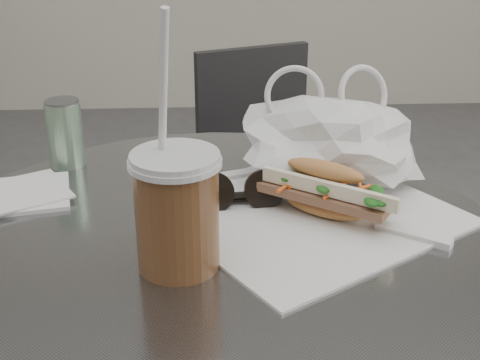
{
  "coord_description": "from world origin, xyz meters",
  "views": [
    {
      "loc": [
        -0.0,
        -0.56,
        1.16
      ],
      "look_at": [
        0.04,
        0.26,
        0.79
      ],
      "focal_mm": 50.0,
      "sensor_mm": 36.0,
      "label": 1
    }
  ],
  "objects_px": {
    "banh_mi": "(325,190)",
    "drink_can": "(65,133)",
    "sunglasses": "(239,194)",
    "chair_far": "(273,214)",
    "iced_coffee": "(177,209)"
  },
  "relations": [
    {
      "from": "banh_mi",
      "to": "drink_can",
      "type": "xyz_separation_m",
      "value": [
        -0.38,
        0.2,
        0.01
      ]
    },
    {
      "from": "sunglasses",
      "to": "banh_mi",
      "type": "bearing_deg",
      "value": -20.62
    },
    {
      "from": "drink_can",
      "to": "banh_mi",
      "type": "bearing_deg",
      "value": -27.76
    },
    {
      "from": "chair_far",
      "to": "iced_coffee",
      "type": "height_order",
      "value": "iced_coffee"
    },
    {
      "from": "sunglasses",
      "to": "drink_can",
      "type": "relative_size",
      "value": 1.21
    },
    {
      "from": "iced_coffee",
      "to": "sunglasses",
      "type": "xyz_separation_m",
      "value": [
        0.08,
        0.15,
        -0.05
      ]
    },
    {
      "from": "banh_mi",
      "to": "iced_coffee",
      "type": "height_order",
      "value": "iced_coffee"
    },
    {
      "from": "chair_far",
      "to": "sunglasses",
      "type": "distance_m",
      "value": 0.87
    },
    {
      "from": "banh_mi",
      "to": "drink_can",
      "type": "height_order",
      "value": "drink_can"
    },
    {
      "from": "chair_far",
      "to": "iced_coffee",
      "type": "bearing_deg",
      "value": 57.02
    },
    {
      "from": "banh_mi",
      "to": "iced_coffee",
      "type": "distance_m",
      "value": 0.23
    },
    {
      "from": "banh_mi",
      "to": "drink_can",
      "type": "distance_m",
      "value": 0.43
    },
    {
      "from": "iced_coffee",
      "to": "sunglasses",
      "type": "height_order",
      "value": "iced_coffee"
    },
    {
      "from": "banh_mi",
      "to": "chair_far",
      "type": "bearing_deg",
      "value": 123.98
    },
    {
      "from": "drink_can",
      "to": "chair_far",
      "type": "bearing_deg",
      "value": 55.82
    }
  ]
}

